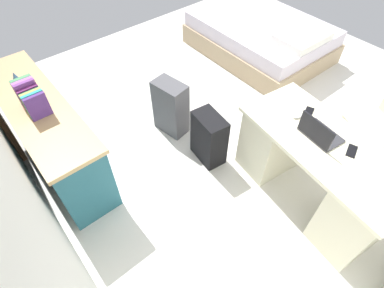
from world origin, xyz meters
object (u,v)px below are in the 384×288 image
cell_phone_by_mouse (309,112)px  credenza (49,134)px  desk (315,170)px  office_chair (379,131)px  suitcase_spare_grey (171,108)px  figurine_small (15,77)px  bed (261,37)px  laptop (319,133)px  computer_mouse (298,115)px  suitcase_black (209,138)px  cell_phone_near_laptop (352,151)px

cell_phone_by_mouse → credenza: bearing=27.1°
desk → office_chair: (-0.12, -0.86, 0.03)m
desk → suitcase_spare_grey: 1.59m
office_chair → figurine_small: size_ratio=8.55×
desk → cell_phone_by_mouse: size_ratio=11.14×
bed → laptop: laptop is taller
suitcase_spare_grey → computer_mouse: size_ratio=6.34×
bed → suitcase_spare_grey: suitcase_spare_grey is taller
office_chair → laptop: laptop is taller
desk → laptop: (0.10, 0.01, 0.41)m
suitcase_black → cell_phone_near_laptop: bearing=-150.5°
cell_phone_near_laptop → office_chair: bearing=-106.4°
laptop → figurine_small: laptop is taller
suitcase_black → credenza: bearing=59.4°
suitcase_black → computer_mouse: size_ratio=5.63×
suitcase_spare_grey → cell_phone_by_mouse: size_ratio=4.66×
bed → cell_phone_near_laptop: 2.67m
desk → credenza: 2.50m
suitcase_black → computer_mouse: computer_mouse is taller
desk → suitcase_spare_grey: desk is taller
bed → office_chair: bearing=161.6°
suitcase_spare_grey → office_chair: bearing=-151.6°
bed → credenza: bearing=91.4°
office_chair → desk: bearing=81.9°
desk → credenza: credenza is taller
desk → cell_phone_near_laptop: 0.40m
bed → suitcase_spare_grey: size_ratio=3.02×
office_chair → computer_mouse: size_ratio=9.40×
office_chair → suitcase_black: size_ratio=1.67×
bed → computer_mouse: (-1.64, 1.50, 0.52)m
desk → suitcase_spare_grey: size_ratio=2.39×
bed → figurine_small: size_ratio=17.43×
suitcase_black → laptop: 1.07m
cell_phone_by_mouse → computer_mouse: bearing=54.5°
suitcase_black → cell_phone_by_mouse: bearing=-130.9°
office_chair → cell_phone_by_mouse: bearing=57.1°
suitcase_spare_grey → figurine_small: 1.51m
bed → desk: bearing=141.9°
computer_mouse → cell_phone_near_laptop: bearing=-171.6°
credenza → bed: size_ratio=0.94×
figurine_small → cell_phone_near_laptop: bearing=-145.6°
suitcase_spare_grey → cell_phone_near_laptop: cell_phone_near_laptop is taller
office_chair → bed: size_ratio=0.49×
suitcase_black → computer_mouse: bearing=-136.2°
office_chair → credenza: size_ratio=0.52×
desk → laptop: laptop is taller
suitcase_spare_grey → cell_phone_near_laptop: bearing=-173.2°
cell_phone_near_laptop → figurine_small: 2.98m
office_chair → suitcase_black: office_chair is taller
office_chair → cell_phone_by_mouse: size_ratio=6.91×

